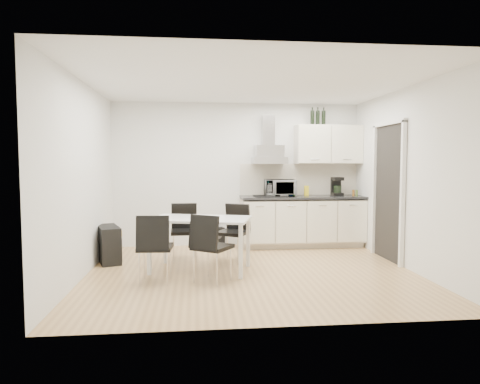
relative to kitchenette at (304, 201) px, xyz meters
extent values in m
plane|color=tan|center=(-1.19, -1.73, -0.83)|extent=(4.50, 4.50, 0.00)
cube|color=silver|center=(-1.19, 0.27, 0.47)|extent=(4.50, 0.10, 2.60)
cube|color=silver|center=(-1.19, -3.73, 0.47)|extent=(4.50, 0.10, 2.60)
cube|color=silver|center=(-3.44, -1.73, 0.47)|extent=(0.10, 4.00, 2.60)
cube|color=silver|center=(1.06, -1.73, 0.47)|extent=(0.10, 4.00, 2.60)
plane|color=white|center=(-1.19, -1.73, 1.77)|extent=(4.50, 4.50, 0.00)
cube|color=white|center=(1.02, -1.18, 0.22)|extent=(0.08, 1.04, 2.10)
cube|color=beige|center=(-0.04, 0.01, -0.78)|extent=(2.16, 0.52, 0.10)
cube|color=beige|center=(-0.04, -0.03, -0.35)|extent=(2.20, 0.60, 0.76)
cube|color=black|center=(-0.04, -0.04, 0.07)|extent=(2.22, 0.64, 0.04)
cube|color=beige|center=(-0.04, 0.25, 0.38)|extent=(2.20, 0.02, 0.58)
cube|color=beige|center=(0.46, 0.09, 1.02)|extent=(1.20, 0.35, 0.70)
cube|color=silver|center=(-0.64, 0.05, 0.82)|extent=(0.60, 0.46, 0.30)
cube|color=silver|center=(-0.64, 0.16, 1.27)|extent=(0.22, 0.20, 0.55)
imported|color=silver|center=(-0.46, -0.05, 0.27)|extent=(0.55, 0.31, 0.37)
cube|color=yellow|center=(0.06, 0.07, 0.18)|extent=(0.08, 0.04, 0.18)
cylinder|color=brown|center=(0.89, -0.08, 0.14)|extent=(0.04, 0.04, 0.11)
cylinder|color=#4C6626|center=(0.95, -0.08, 0.14)|extent=(0.04, 0.04, 0.11)
cylinder|color=black|center=(0.16, 0.09, 1.53)|extent=(0.07, 0.07, 0.32)
cylinder|color=black|center=(0.26, 0.09, 1.53)|extent=(0.07, 0.07, 0.32)
cylinder|color=black|center=(0.37, 0.09, 1.53)|extent=(0.07, 0.07, 0.32)
cube|color=white|center=(-1.89, -1.57, -0.10)|extent=(1.51, 1.10, 0.03)
cube|color=white|center=(-2.59, -1.74, -0.47)|extent=(0.06, 0.06, 0.72)
cube|color=white|center=(-1.37, -2.06, -0.47)|extent=(0.06, 0.06, 0.72)
cube|color=white|center=(-2.41, -1.08, -0.47)|extent=(0.06, 0.06, 0.72)
cube|color=white|center=(-1.19, -1.41, -0.47)|extent=(0.06, 0.06, 0.72)
cube|color=black|center=(-3.28, -0.92, -0.55)|extent=(0.48, 0.72, 0.55)
cube|color=gold|center=(-3.14, -0.92, -0.35)|extent=(0.21, 0.57, 0.09)
cube|color=black|center=(-1.55, 0.17, -0.66)|extent=(0.24, 0.22, 0.34)
camera|label=1|loc=(-1.95, -7.55, 0.70)|focal=32.00mm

